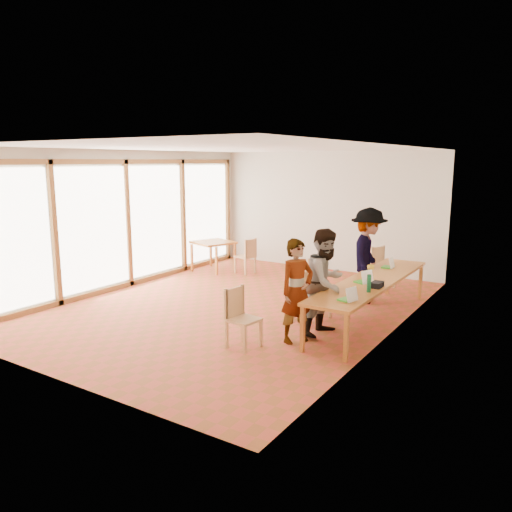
{
  "coord_description": "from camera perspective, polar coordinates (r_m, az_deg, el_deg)",
  "views": [
    {
      "loc": [
        5.33,
        -7.68,
        2.77
      ],
      "look_at": [
        0.63,
        -0.34,
        1.1
      ],
      "focal_mm": 35.0,
      "sensor_mm": 36.0,
      "label": 1
    }
  ],
  "objects": [
    {
      "name": "wall_front",
      "position": [
        6.6,
        -22.31,
        -1.07
      ],
      "size": [
        6.0,
        0.1,
        3.0
      ],
      "primitive_type": "cube",
      "color": "beige",
      "rests_on": "ground"
    },
    {
      "name": "wall_right",
      "position": [
        8.13,
        15.55,
        1.46
      ],
      "size": [
        0.1,
        8.0,
        3.0
      ],
      "primitive_type": "cube",
      "color": "beige",
      "rests_on": "ground"
    },
    {
      "name": "side_table",
      "position": [
        12.73,
        -4.9,
        1.31
      ],
      "size": [
        0.9,
        0.9,
        0.75
      ],
      "rotation": [
        0.0,
        0.0,
        -0.33
      ],
      "color": "#BD692A",
      "rests_on": "ground"
    },
    {
      "name": "wall_back",
      "position": [
        12.9,
        8.09,
        5.09
      ],
      "size": [
        6.0,
        0.1,
        3.0
      ],
      "primitive_type": "cube",
      "color": "beige",
      "rests_on": "ground"
    },
    {
      "name": "communal_table",
      "position": [
        8.88,
        13.12,
        -2.91
      ],
      "size": [
        0.8,
        4.0,
        0.75
      ],
      "color": "#BD692A",
      "rests_on": "ground"
    },
    {
      "name": "condiment_cup",
      "position": [
        7.5,
        11.07,
        -4.75
      ],
      "size": [
        0.08,
        0.08,
        0.06
      ],
      "primitive_type": "cylinder",
      "color": "white",
      "rests_on": "communal_table"
    },
    {
      "name": "clear_glass",
      "position": [
        8.51,
        12.44,
        -2.83
      ],
      "size": [
        0.07,
        0.07,
        0.09
      ],
      "primitive_type": "cylinder",
      "color": "silver",
      "rests_on": "communal_table"
    },
    {
      "name": "green_bottle",
      "position": [
        7.96,
        12.79,
        -3.08
      ],
      "size": [
        0.07,
        0.07,
        0.28
      ],
      "primitive_type": "cylinder",
      "color": "#156237",
      "rests_on": "communal_table"
    },
    {
      "name": "pink_phone",
      "position": [
        9.29,
        12.96,
        -1.95
      ],
      "size": [
        0.05,
        0.1,
        0.01
      ],
      "primitive_type": "cube",
      "color": "#C73680",
      "rests_on": "communal_table"
    },
    {
      "name": "black_pouch",
      "position": [
        8.32,
        13.64,
        -3.2
      ],
      "size": [
        0.16,
        0.26,
        0.09
      ],
      "primitive_type": "cube",
      "color": "black",
      "rests_on": "communal_table"
    },
    {
      "name": "chair_spare",
      "position": [
        12.33,
        -0.93,
        0.43
      ],
      "size": [
        0.47,
        0.47,
        0.47
      ],
      "rotation": [
        0.0,
        0.0,
        2.97
      ],
      "color": "tan",
      "rests_on": "ground"
    },
    {
      "name": "chair_far",
      "position": [
        9.22,
        7.23,
        -2.66
      ],
      "size": [
        0.49,
        0.49,
        0.55
      ],
      "rotation": [
        0.0,
        0.0,
        0.02
      ],
      "color": "tan",
      "rests_on": "ground"
    },
    {
      "name": "chair_empty",
      "position": [
        11.41,
        14.03,
        -0.71
      ],
      "size": [
        0.55,
        0.55,
        0.48
      ],
      "rotation": [
        0.0,
        0.0,
        -0.42
      ],
      "color": "tan",
      "rests_on": "ground"
    },
    {
      "name": "yellow_mug",
      "position": [
        9.55,
        12.98,
        -1.32
      ],
      "size": [
        0.14,
        0.14,
        0.1
      ],
      "primitive_type": "imported",
      "rotation": [
        0.0,
        0.0,
        -0.05
      ],
      "color": "yellow",
      "rests_on": "communal_table"
    },
    {
      "name": "chair_mid",
      "position": [
        8.74,
        5.5,
        -4.08
      ],
      "size": [
        0.46,
        0.46,
        0.46
      ],
      "rotation": [
        0.0,
        0.0,
        -0.17
      ],
      "color": "tan",
      "rests_on": "ground"
    },
    {
      "name": "chair_near",
      "position": [
        7.54,
        -1.97,
        -6.25
      ],
      "size": [
        0.47,
        0.47,
        0.48
      ],
      "rotation": [
        0.0,
        0.0,
        -0.13
      ],
      "color": "tan",
      "rests_on": "ground"
    },
    {
      "name": "person_far",
      "position": [
        10.02,
        12.67,
        0.05
      ],
      "size": [
        0.95,
        1.34,
        1.88
      ],
      "primitive_type": "imported",
      "rotation": [
        0.0,
        0.0,
        1.79
      ],
      "color": "gray",
      "rests_on": "ground"
    },
    {
      "name": "window_wall",
      "position": [
        11.37,
        -14.51,
        4.09
      ],
      "size": [
        0.1,
        8.0,
        3.0
      ],
      "primitive_type": "cube",
      "color": "white",
      "rests_on": "ground"
    },
    {
      "name": "laptop_mid",
      "position": [
        8.56,
        12.36,
        -2.63
      ],
      "size": [
        0.31,
        0.32,
        0.22
      ],
      "rotation": [
        0.0,
        0.0,
        -0.38
      ],
      "color": "green",
      "rests_on": "communal_table"
    },
    {
      "name": "person_near",
      "position": [
        7.68,
        4.7,
        -4.0
      ],
      "size": [
        0.6,
        0.7,
        1.62
      ],
      "primitive_type": "imported",
      "rotation": [
        0.0,
        0.0,
        1.14
      ],
      "color": "gray",
      "rests_on": "ground"
    },
    {
      "name": "laptop_far",
      "position": [
        9.87,
        14.99,
        -1.0
      ],
      "size": [
        0.22,
        0.25,
        0.2
      ],
      "rotation": [
        0.0,
        0.0,
        0.04
      ],
      "color": "green",
      "rests_on": "communal_table"
    },
    {
      "name": "person_mid",
      "position": [
        8.05,
        7.99,
        -2.97
      ],
      "size": [
        0.76,
        0.92,
        1.72
      ],
      "primitive_type": "imported",
      "rotation": [
        0.0,
        0.0,
        1.44
      ],
      "color": "gray",
      "rests_on": "ground"
    },
    {
      "name": "ground",
      "position": [
        9.75,
        -2.06,
        -5.67
      ],
      "size": [
        8.0,
        8.0,
        0.0
      ],
      "primitive_type": "plane",
      "color": "#AE402A",
      "rests_on": "ground"
    },
    {
      "name": "ceiling",
      "position": [
        9.35,
        -2.19,
        12.37
      ],
      "size": [
        6.0,
        8.0,
        0.04
      ],
      "primitive_type": "cube",
      "color": "white",
      "rests_on": "wall_back"
    },
    {
      "name": "laptop_near",
      "position": [
        7.44,
        10.62,
        -4.63
      ],
      "size": [
        0.27,
        0.29,
        0.21
      ],
      "rotation": [
        0.0,
        0.0,
        -0.26
      ],
      "color": "green",
      "rests_on": "communal_table"
    }
  ]
}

